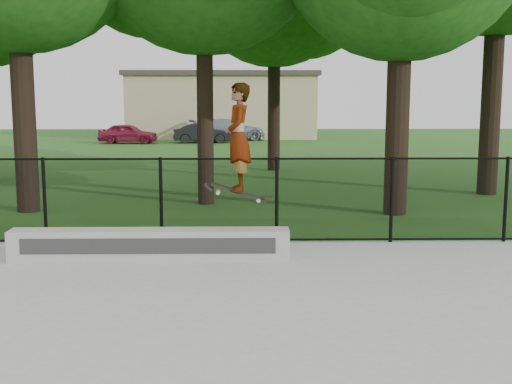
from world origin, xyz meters
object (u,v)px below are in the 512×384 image
at_px(car_a, 128,133).
at_px(car_c, 228,130).
at_px(grind_ledge, 150,245).
at_px(car_b, 203,133).
at_px(skater_airborne, 238,140).

height_order(car_a, car_c, car_c).
height_order(grind_ledge, car_b, car_b).
bearing_deg(car_c, car_a, 96.72).
height_order(car_b, skater_airborne, skater_airborne).
relative_size(car_b, skater_airborne, 1.70).
height_order(car_a, skater_airborne, skater_airborne).
bearing_deg(car_a, car_b, -80.64).
xyz_separation_m(car_c, skater_airborne, (0.90, -30.12, 1.28)).
bearing_deg(grind_ledge, car_c, 89.09).
xyz_separation_m(grind_ledge, car_a, (-5.22, 27.38, 0.27)).
relative_size(car_b, car_c, 0.73).
xyz_separation_m(car_a, car_c, (5.70, 2.47, 0.09)).
bearing_deg(car_c, grind_ledge, 162.39).
bearing_deg(car_b, grind_ledge, 176.59).
bearing_deg(car_c, car_b, 127.86).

